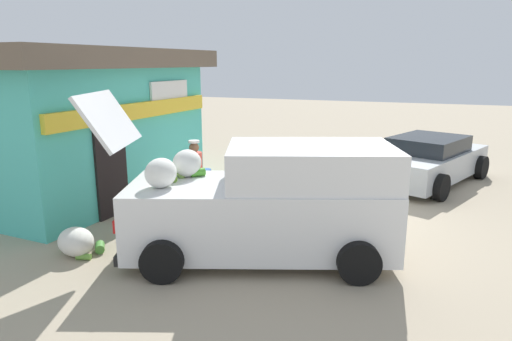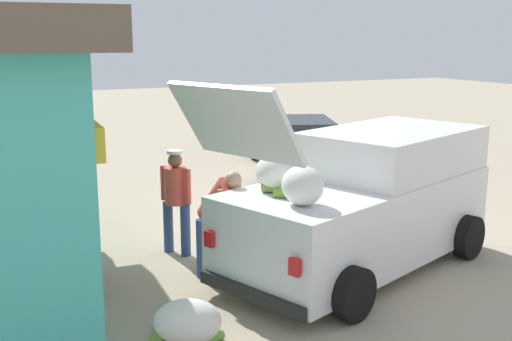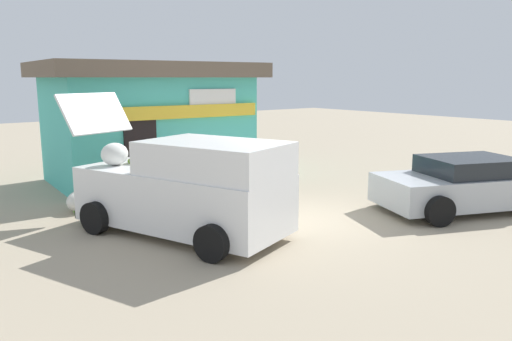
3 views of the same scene
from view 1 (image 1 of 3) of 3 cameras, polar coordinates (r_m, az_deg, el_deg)
name	(u,v)px [view 1 (image 1 of 3)]	position (r m, az deg, el deg)	size (l,w,h in m)	color
ground_plane	(330,215)	(10.05, 9.24, -5.52)	(60.00, 60.00, 0.00)	tan
storefront_bar	(79,121)	(11.89, -21.38, 5.77)	(6.49, 4.67, 3.55)	#4CC6B7
delivery_van	(269,202)	(7.58, 1.71, -4.02)	(3.31, 5.18, 2.77)	white
parked_sedan	(427,160)	(13.29, 20.75, 1.21)	(4.65, 3.38, 1.28)	#B2B7BC
vendor_standing	(195,172)	(9.93, -7.71, -0.17)	(0.50, 0.47, 1.61)	navy
customer_bending	(178,186)	(8.91, -9.78, -1.96)	(0.70, 0.66, 1.51)	navy
unloaded_banana_pile	(77,242)	(8.47, -21.61, -8.37)	(0.95, 0.92, 0.48)	silver
paint_bucket	(206,175)	(12.79, -6.32, -0.54)	(0.30, 0.30, 0.32)	blue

